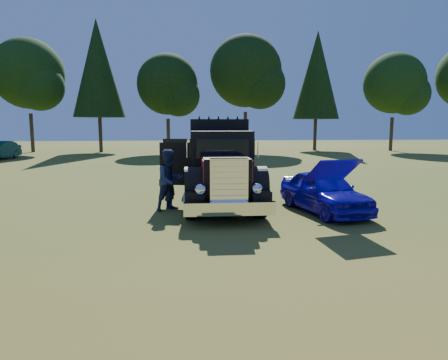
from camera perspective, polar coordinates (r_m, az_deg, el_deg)
ground at (r=12.30m, az=3.87°, el=-5.31°), size 120.00×120.00×0.00m
treeline at (r=39.42m, az=-10.39°, el=14.78°), size 66.14×24.04×13.33m
diamond_t_truck at (r=13.98m, az=-0.56°, el=1.64°), size 3.36×7.16×3.00m
hotrod_coupe at (r=13.24m, az=14.11°, el=-1.60°), size 2.38×4.33×1.89m
spectator_near at (r=13.51m, az=-7.71°, el=-0.74°), size 0.59×0.68×1.58m
spectator_far at (r=13.21m, az=-7.70°, el=0.01°), size 1.24×1.20×2.02m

